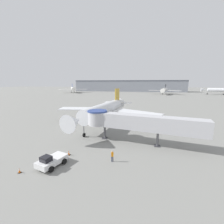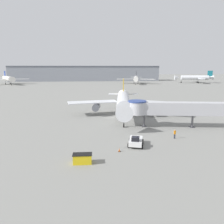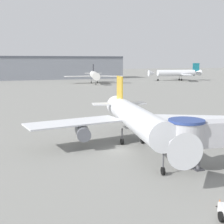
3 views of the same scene
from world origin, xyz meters
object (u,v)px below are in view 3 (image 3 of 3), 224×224
object	(u,v)px
main_airplane	(136,120)
traffic_cone_near_nose	(220,203)
background_jet_black_tail	(94,75)
background_jet_teal_tail	(177,73)

from	to	relation	value
main_airplane	traffic_cone_near_nose	size ratio (longest dim) A/B	41.44
traffic_cone_near_nose	background_jet_black_tail	distance (m)	146.03
background_jet_teal_tail	background_jet_black_tail	bearing A→B (deg)	-73.98
background_jet_black_tail	background_jet_teal_tail	bearing A→B (deg)	19.78
main_airplane	traffic_cone_near_nose	distance (m)	19.99
traffic_cone_near_nose	background_jet_teal_tail	xyz separation A→B (m)	(86.95, 149.33, 4.36)
main_airplane	traffic_cone_near_nose	world-z (taller)	main_airplane
background_jet_teal_tail	traffic_cone_near_nose	bearing A→B (deg)	-21.07
traffic_cone_near_nose	background_jet_black_tail	bearing A→B (deg)	77.65
traffic_cone_near_nose	background_jet_black_tail	size ratio (longest dim) A/B	0.02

